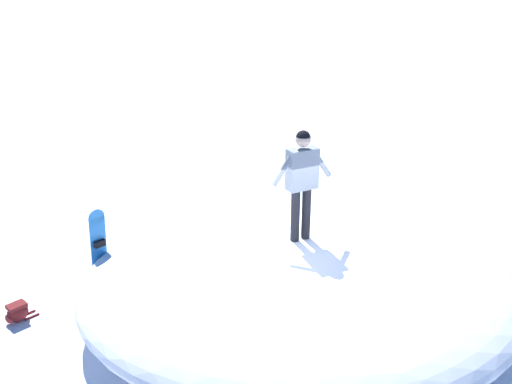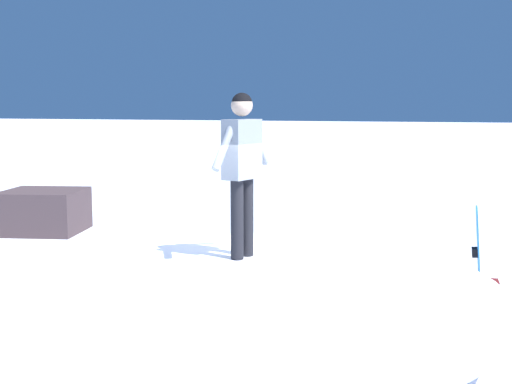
% 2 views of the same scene
% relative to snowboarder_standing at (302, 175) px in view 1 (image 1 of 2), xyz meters
% --- Properties ---
extents(ground, '(240.00, 240.00, 0.00)m').
position_rel_snowboarder_standing_xyz_m(ground, '(0.46, -0.63, -2.34)').
color(ground, white).
extents(snow_mound, '(8.85, 9.04, 1.26)m').
position_rel_snowboarder_standing_xyz_m(snow_mound, '(0.24, -0.22, -1.71)').
color(snow_mound, white).
rests_on(snow_mound, ground).
extents(snowboarder_standing, '(0.31, 1.06, 1.78)m').
position_rel_snowboarder_standing_xyz_m(snowboarder_standing, '(0.00, 0.00, 0.00)').
color(snowboarder_standing, black).
rests_on(snowboarder_standing, snow_mound).
extents(snowboard_primary_upright, '(0.19, 0.30, 1.63)m').
position_rel_snowboarder_standing_xyz_m(snowboard_primary_upright, '(-2.37, -2.36, -1.50)').
color(snowboard_primary_upright, '#2672BF').
rests_on(snowboard_primary_upright, ground).
extents(backpack_near, '(0.29, 0.52, 0.31)m').
position_rel_snowboarder_standing_xyz_m(backpack_near, '(-2.52, -3.77, -2.18)').
color(backpack_near, maroon).
rests_on(backpack_near, ground).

